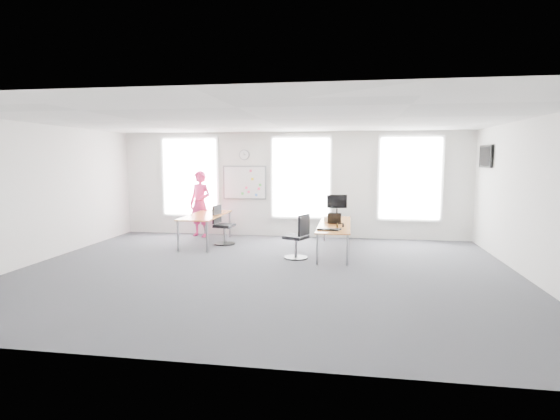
% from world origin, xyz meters
% --- Properties ---
extents(floor, '(10.00, 10.00, 0.00)m').
position_xyz_m(floor, '(0.00, 0.00, 0.00)').
color(floor, '#2D2D33').
rests_on(floor, ground).
extents(ceiling, '(10.00, 10.00, 0.00)m').
position_xyz_m(ceiling, '(0.00, 0.00, 3.00)').
color(ceiling, white).
rests_on(ceiling, ground).
extents(wall_back, '(10.00, 0.00, 10.00)m').
position_xyz_m(wall_back, '(0.00, 4.00, 1.50)').
color(wall_back, white).
rests_on(wall_back, ground).
extents(wall_front, '(10.00, 0.00, 10.00)m').
position_xyz_m(wall_front, '(0.00, -4.00, 1.50)').
color(wall_front, white).
rests_on(wall_front, ground).
extents(wall_left, '(0.00, 10.00, 10.00)m').
position_xyz_m(wall_left, '(-5.00, 0.00, 1.50)').
color(wall_left, white).
rests_on(wall_left, ground).
extents(wall_right, '(0.00, 10.00, 10.00)m').
position_xyz_m(wall_right, '(5.00, 0.00, 1.50)').
color(wall_right, white).
rests_on(wall_right, ground).
extents(window_left, '(1.60, 0.06, 2.20)m').
position_xyz_m(window_left, '(-3.00, 3.97, 1.70)').
color(window_left, silver).
rests_on(window_left, wall_back).
extents(window_mid, '(1.60, 0.06, 2.20)m').
position_xyz_m(window_mid, '(0.30, 3.97, 1.70)').
color(window_mid, silver).
rests_on(window_mid, wall_back).
extents(window_right, '(1.60, 0.06, 2.20)m').
position_xyz_m(window_right, '(3.30, 3.97, 1.70)').
color(window_right, silver).
rests_on(window_right, wall_back).
extents(desk_right, '(0.75, 2.82, 0.69)m').
position_xyz_m(desk_right, '(1.33, 2.09, 0.64)').
color(desk_right, orange).
rests_on(desk_right, ground).
extents(desk_left, '(0.86, 2.14, 0.78)m').
position_xyz_m(desk_left, '(-2.06, 2.53, 0.72)').
color(desk_left, orange).
rests_on(desk_left, ground).
extents(chair_right, '(0.60, 0.60, 1.01)m').
position_xyz_m(chair_right, '(0.55, 1.22, 0.44)').
color(chair_right, black).
rests_on(chair_right, ground).
extents(chair_left, '(0.55, 0.55, 1.03)m').
position_xyz_m(chair_left, '(-1.62, 2.57, 0.45)').
color(chair_left, black).
rests_on(chair_left, ground).
extents(person, '(0.80, 0.66, 1.90)m').
position_xyz_m(person, '(-2.57, 3.58, 0.95)').
color(person, '#E52C6E').
rests_on(person, ground).
extents(whiteboard, '(1.20, 0.03, 0.90)m').
position_xyz_m(whiteboard, '(-1.35, 3.97, 1.55)').
color(whiteboard, white).
rests_on(whiteboard, wall_back).
extents(wall_clock, '(0.30, 0.04, 0.30)m').
position_xyz_m(wall_clock, '(-1.35, 3.97, 2.35)').
color(wall_clock, gray).
rests_on(wall_clock, wall_back).
extents(tv, '(0.06, 0.90, 0.55)m').
position_xyz_m(tv, '(4.95, 3.00, 2.30)').
color(tv, black).
rests_on(tv, wall_right).
extents(keyboard, '(0.50, 0.26, 0.02)m').
position_xyz_m(keyboard, '(1.23, 1.10, 0.70)').
color(keyboard, black).
rests_on(keyboard, desk_right).
extents(mouse, '(0.08, 0.11, 0.04)m').
position_xyz_m(mouse, '(1.49, 1.14, 0.71)').
color(mouse, black).
rests_on(mouse, desk_right).
extents(lens_cap, '(0.08, 0.08, 0.01)m').
position_xyz_m(lens_cap, '(1.41, 1.39, 0.69)').
color(lens_cap, black).
rests_on(lens_cap, desk_right).
extents(headphones, '(0.17, 0.09, 0.10)m').
position_xyz_m(headphones, '(1.47, 1.57, 0.73)').
color(headphones, black).
rests_on(headphones, desk_right).
extents(laptop_sleeve, '(0.33, 0.22, 0.27)m').
position_xyz_m(laptop_sleeve, '(1.32, 2.01, 0.82)').
color(laptop_sleeve, black).
rests_on(laptop_sleeve, desk_right).
extents(paper_stack, '(0.42, 0.36, 0.12)m').
position_xyz_m(paper_stack, '(1.27, 2.38, 0.75)').
color(paper_stack, beige).
rests_on(paper_stack, desk_right).
extents(monitor, '(0.54, 0.22, 0.60)m').
position_xyz_m(monitor, '(1.34, 3.29, 1.05)').
color(monitor, black).
rests_on(monitor, desk_right).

